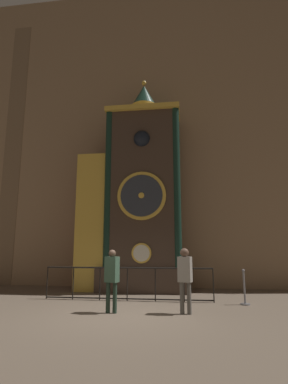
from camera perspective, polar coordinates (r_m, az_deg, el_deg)
name	(u,v)px	position (r m, az deg, el deg)	size (l,w,h in m)	color
ground_plane	(119,315)	(8.12, -4.87, -22.31)	(28.00, 28.00, 0.00)	brown
cathedral_back_wall	(144,126)	(14.59, 0.00, 12.40)	(24.00, 0.32, 14.74)	#997A5B
clock_tower	(135,198)	(12.36, -1.80, -1.11)	(4.49, 1.79, 8.96)	#423328
railing_fence	(127,282)	(10.07, -3.20, -16.68)	(5.47, 0.05, 1.04)	black
visitor_near	(112,275)	(8.21, -6.14, -15.40)	(0.39, 0.32, 1.61)	#213427
visitor_far	(185,273)	(8.11, 7.81, -15.12)	(0.39, 0.31, 1.65)	#58554F
stanchion_post	(245,293)	(9.85, 18.62, -17.78)	(0.28, 0.28, 1.02)	gray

